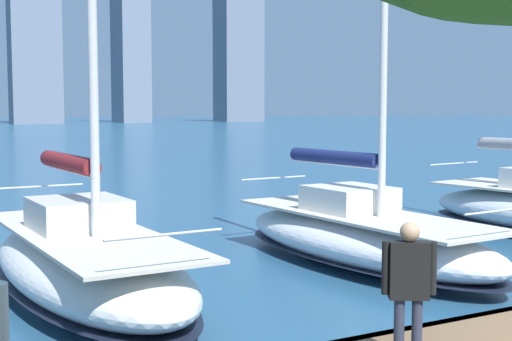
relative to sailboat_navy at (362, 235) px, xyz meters
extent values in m
cube|color=#473828|center=(2.08, 5.53, -0.10)|extent=(28.00, 0.16, 0.10)
cube|color=slate|center=(-79.91, -160.32, 16.73)|extent=(11.32, 8.62, 34.76)
cube|color=slate|center=(-49.70, -160.70, 21.48)|extent=(7.35, 9.86, 44.27)
cube|color=slate|center=(-25.22, -155.69, 25.03)|extent=(11.23, 6.03, 51.36)
cylinder|color=silver|center=(-6.33, -3.72, 1.09)|extent=(2.19, 0.30, 0.04)
ellipsoid|color=white|center=(0.00, 0.03, -0.12)|extent=(3.09, 7.93, 1.07)
ellipsoid|color=black|center=(0.00, 0.03, -0.41)|extent=(3.11, 7.97, 0.10)
cube|color=beige|center=(0.00, 0.03, 0.45)|extent=(2.56, 6.97, 0.06)
cube|color=silver|center=(0.03, -0.43, 0.75)|extent=(1.68, 1.81, 0.55)
cylinder|color=silver|center=(-0.04, 0.62, 4.97)|extent=(0.16, 0.16, 8.98)
cylinder|color=silver|center=(0.06, -1.02, 1.53)|extent=(0.32, 3.27, 0.12)
cylinder|color=navy|center=(0.06, -1.02, 1.65)|extent=(0.50, 3.02, 0.32)
cylinder|color=silver|center=(-0.22, 3.61, 0.97)|extent=(1.71, 0.14, 0.04)
cylinder|color=silver|center=(0.21, -3.46, 0.97)|extent=(1.97, 0.16, 0.04)
ellipsoid|color=white|center=(6.10, 0.02, -0.07)|extent=(2.89, 7.70, 1.17)
ellipsoid|color=black|center=(6.10, 0.02, -0.39)|extent=(2.90, 7.74, 0.10)
cube|color=beige|center=(6.10, 0.02, 0.54)|extent=(2.38, 6.78, 0.06)
cube|color=silver|center=(6.11, -0.43, 0.85)|extent=(1.64, 1.73, 0.55)
cylinder|color=silver|center=(6.13, -1.00, 1.62)|extent=(0.23, 3.20, 0.12)
cylinder|color=maroon|center=(6.13, -1.00, 1.74)|extent=(0.42, 2.95, 0.32)
cylinder|color=silver|center=(5.98, 3.53, 1.06)|extent=(1.72, 0.10, 0.04)
cylinder|color=silver|center=(6.21, -3.40, 1.06)|extent=(1.98, 0.11, 0.04)
cylinder|color=white|center=(8.52, 6.31, 1.02)|extent=(0.09, 0.09, 0.56)
cylinder|color=#2D3347|center=(4.46, 6.54, 0.32)|extent=(0.12, 0.12, 0.76)
cylinder|color=#2D3347|center=(4.29, 6.64, 0.32)|extent=(0.12, 0.12, 0.76)
cube|color=black|center=(4.38, 6.59, 1.02)|extent=(0.46, 0.37, 0.63)
cylinder|color=black|center=(4.59, 6.46, 1.04)|extent=(0.09, 0.09, 0.58)
cylinder|color=black|center=(4.16, 6.72, 1.04)|extent=(0.09, 0.09, 0.58)
sphere|color=tan|center=(4.38, 6.59, 1.44)|extent=(0.21, 0.21, 0.21)
camera|label=1|loc=(9.46, 12.42, 2.75)|focal=50.00mm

